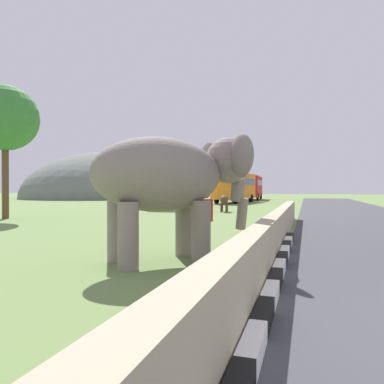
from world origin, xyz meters
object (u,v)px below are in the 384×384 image
at_px(elephant, 173,177).
at_px(bus_white, 174,184).
at_px(cow_near, 224,200).
at_px(bus_orange, 235,185).
at_px(bus_red, 252,186).
at_px(person_handler, 206,217).

bearing_deg(elephant, bus_white, 20.82).
relative_size(bus_white, cow_near, 4.39).
height_order(bus_orange, bus_red, same).
height_order(elephant, cow_near, elephant).
relative_size(bus_orange, bus_red, 0.99).
xyz_separation_m(person_handler, bus_white, (20.81, 8.83, 1.15)).
bearing_deg(elephant, person_handler, -16.39).
height_order(elephant, bus_orange, bus_orange).
xyz_separation_m(bus_orange, bus_red, (11.50, -0.29, 0.00)).
xyz_separation_m(elephant, person_handler, (1.36, -0.40, -1.03)).
distance_m(elephant, person_handler, 1.75).
bearing_deg(elephant, bus_orange, 8.70).
distance_m(person_handler, bus_red, 44.13).
bearing_deg(cow_near, bus_red, 4.42).
bearing_deg(bus_red, cow_near, -175.58).
height_order(elephant, person_handler, elephant).
bearing_deg(person_handler, bus_red, 6.85).
relative_size(person_handler, bus_red, 0.17).
distance_m(elephant, cow_near, 17.55).
xyz_separation_m(person_handler, cow_near, (15.94, 3.11, -0.06)).
distance_m(person_handler, bus_white, 22.63).
bearing_deg(bus_orange, person_handler, -170.25).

